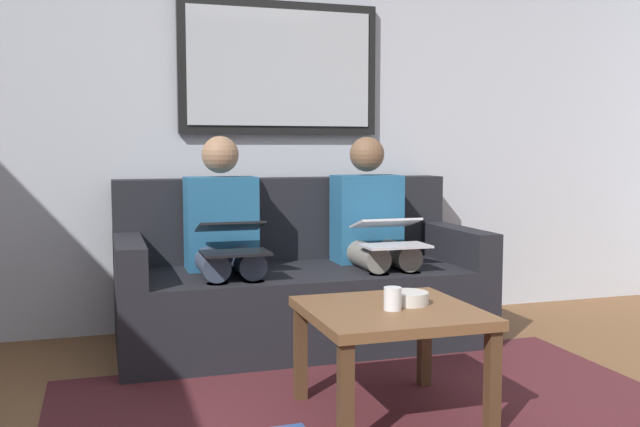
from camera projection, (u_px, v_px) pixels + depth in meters
wall_rear at (276, 111)px, 4.34m from camera, size 6.00×0.12×2.60m
area_rug at (384, 421)px, 2.79m from camera, size 2.60×1.80×0.01m
couch at (298, 285)px, 3.97m from camera, size 1.97×0.90×0.90m
framed_mirror at (280, 68)px, 4.22m from camera, size 1.21×0.05×0.78m
coffee_table at (390, 323)px, 2.82m from camera, size 0.66×0.66×0.44m
cup at (393, 299)px, 2.77m from camera, size 0.07×0.07×0.09m
bowl at (408, 298)px, 2.87m from camera, size 0.17×0.17×0.05m
person_left at (373, 231)px, 4.00m from camera, size 0.38×0.58×1.14m
laptop_silver at (390, 233)px, 3.77m from camera, size 0.35×0.34×0.15m
person_right at (224, 236)px, 3.75m from camera, size 0.38×0.58×1.14m
laptop_black at (232, 238)px, 3.52m from camera, size 0.33×0.36×0.16m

